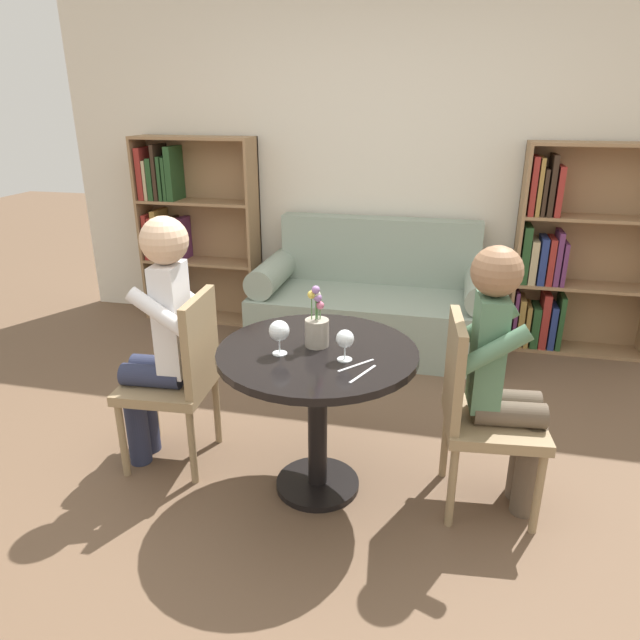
{
  "coord_description": "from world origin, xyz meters",
  "views": [
    {
      "loc": [
        0.53,
        -2.23,
        1.75
      ],
      "look_at": [
        0.0,
        0.05,
        0.85
      ],
      "focal_mm": 32.0,
      "sensor_mm": 36.0,
      "label": 1
    }
  ],
  "objects_px": {
    "bookshelf_right": "(565,258)",
    "wine_glass_right": "(345,340)",
    "couch": "(373,306)",
    "chair_right": "(478,407)",
    "wine_glass_left": "(279,332)",
    "person_left": "(160,335)",
    "chair_left": "(180,373)",
    "flower_vase": "(317,327)",
    "bookshelf_left": "(186,230)",
    "person_right": "(503,375)"
  },
  "relations": [
    {
      "from": "bookshelf_right",
      "to": "wine_glass_right",
      "type": "bearing_deg",
      "value": -119.54
    },
    {
      "from": "couch",
      "to": "chair_right",
      "type": "distance_m",
      "value": 1.87
    },
    {
      "from": "bookshelf_right",
      "to": "wine_glass_left",
      "type": "height_order",
      "value": "bookshelf_right"
    },
    {
      "from": "person_left",
      "to": "wine_glass_right",
      "type": "xyz_separation_m",
      "value": [
        0.93,
        -0.13,
        0.12
      ]
    },
    {
      "from": "chair_left",
      "to": "flower_vase",
      "type": "height_order",
      "value": "flower_vase"
    },
    {
      "from": "person_left",
      "to": "flower_vase",
      "type": "xyz_separation_m",
      "value": [
        0.78,
        -0.01,
        0.12
      ]
    },
    {
      "from": "person_left",
      "to": "wine_glass_right",
      "type": "height_order",
      "value": "person_left"
    },
    {
      "from": "chair_right",
      "to": "person_left",
      "type": "xyz_separation_m",
      "value": [
        -1.5,
        -0.0,
        0.2
      ]
    },
    {
      "from": "bookshelf_right",
      "to": "person_left",
      "type": "distance_m",
      "value": 2.92
    },
    {
      "from": "couch",
      "to": "wine_glass_left",
      "type": "bearing_deg",
      "value": -94.53
    },
    {
      "from": "chair_left",
      "to": "chair_right",
      "type": "xyz_separation_m",
      "value": [
        1.42,
        -0.01,
        0.0
      ]
    },
    {
      "from": "bookshelf_left",
      "to": "wine_glass_left",
      "type": "relative_size",
      "value": 9.74
    },
    {
      "from": "bookshelf_left",
      "to": "person_right",
      "type": "xyz_separation_m",
      "value": [
        2.41,
        -1.98,
        -0.1
      ]
    },
    {
      "from": "wine_glass_left",
      "to": "wine_glass_right",
      "type": "relative_size",
      "value": 1.13
    },
    {
      "from": "bookshelf_right",
      "to": "wine_glass_right",
      "type": "height_order",
      "value": "bookshelf_right"
    },
    {
      "from": "wine_glass_left",
      "to": "flower_vase",
      "type": "distance_m",
      "value": 0.18
    },
    {
      "from": "bookshelf_left",
      "to": "flower_vase",
      "type": "height_order",
      "value": "bookshelf_left"
    },
    {
      "from": "couch",
      "to": "flower_vase",
      "type": "height_order",
      "value": "flower_vase"
    },
    {
      "from": "chair_left",
      "to": "chair_right",
      "type": "bearing_deg",
      "value": 85.73
    },
    {
      "from": "bookshelf_left",
      "to": "person_left",
      "type": "bearing_deg",
      "value": -67.7
    },
    {
      "from": "flower_vase",
      "to": "chair_left",
      "type": "bearing_deg",
      "value": 177.97
    },
    {
      "from": "bookshelf_left",
      "to": "chair_right",
      "type": "height_order",
      "value": "bookshelf_left"
    },
    {
      "from": "chair_left",
      "to": "wine_glass_left",
      "type": "distance_m",
      "value": 0.67
    },
    {
      "from": "bookshelf_left",
      "to": "chair_left",
      "type": "bearing_deg",
      "value": -65.55
    },
    {
      "from": "wine_glass_left",
      "to": "chair_right",
      "type": "bearing_deg",
      "value": 9.28
    },
    {
      "from": "chair_right",
      "to": "bookshelf_left",
      "type": "bearing_deg",
      "value": 43.27
    },
    {
      "from": "bookshelf_left",
      "to": "flower_vase",
      "type": "relative_size",
      "value": 5.29
    },
    {
      "from": "bookshelf_right",
      "to": "chair_left",
      "type": "height_order",
      "value": "bookshelf_right"
    },
    {
      "from": "bookshelf_right",
      "to": "chair_left",
      "type": "xyz_separation_m",
      "value": [
        -2.05,
        -1.98,
        -0.19
      ]
    },
    {
      "from": "couch",
      "to": "bookshelf_left",
      "type": "relative_size",
      "value": 1.17
    },
    {
      "from": "bookshelf_right",
      "to": "person_left",
      "type": "height_order",
      "value": "bookshelf_right"
    },
    {
      "from": "chair_left",
      "to": "person_right",
      "type": "xyz_separation_m",
      "value": [
        1.51,
        0.01,
        0.16
      ]
    },
    {
      "from": "chair_right",
      "to": "person_right",
      "type": "bearing_deg",
      "value": -85.92
    },
    {
      "from": "person_right",
      "to": "wine_glass_left",
      "type": "distance_m",
      "value": 0.97
    },
    {
      "from": "person_right",
      "to": "couch",
      "type": "bearing_deg",
      "value": 18.94
    },
    {
      "from": "chair_right",
      "to": "chair_left",
      "type": "bearing_deg",
      "value": 83.59
    },
    {
      "from": "couch",
      "to": "flower_vase",
      "type": "xyz_separation_m",
      "value": [
        -0.01,
        -1.74,
        0.5
      ]
    },
    {
      "from": "chair_right",
      "to": "couch",
      "type": "bearing_deg",
      "value": 16.29
    },
    {
      "from": "bookshelf_left",
      "to": "person_left",
      "type": "xyz_separation_m",
      "value": [
        0.82,
        -1.99,
        -0.06
      ]
    },
    {
      "from": "couch",
      "to": "bookshelf_right",
      "type": "bearing_deg",
      "value": 11.28
    },
    {
      "from": "chair_right",
      "to": "person_right",
      "type": "height_order",
      "value": "person_right"
    },
    {
      "from": "person_left",
      "to": "bookshelf_right",
      "type": "bearing_deg",
      "value": 129.07
    },
    {
      "from": "couch",
      "to": "bookshelf_left",
      "type": "bearing_deg",
      "value": 170.55
    },
    {
      "from": "couch",
      "to": "person_left",
      "type": "relative_size",
      "value": 1.37
    },
    {
      "from": "couch",
      "to": "bookshelf_left",
      "type": "distance_m",
      "value": 1.69
    },
    {
      "from": "couch",
      "to": "wine_glass_left",
      "type": "relative_size",
      "value": 11.36
    },
    {
      "from": "bookshelf_right",
      "to": "chair_right",
      "type": "distance_m",
      "value": 2.1
    },
    {
      "from": "couch",
      "to": "chair_left",
      "type": "height_order",
      "value": "couch"
    },
    {
      "from": "couch",
      "to": "chair_left",
      "type": "distance_m",
      "value": 1.87
    },
    {
      "from": "bookshelf_right",
      "to": "person_left",
      "type": "xyz_separation_m",
      "value": [
        -2.14,
        -1.99,
        0.01
      ]
    }
  ]
}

